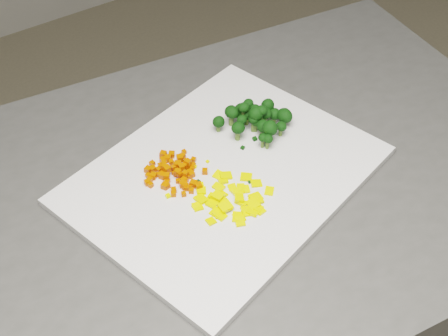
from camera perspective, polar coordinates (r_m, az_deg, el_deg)
counter_block at (r=1.36m, az=1.57°, el=-13.88°), size 1.08×0.82×0.90m
cutting_board at (r=0.99m, az=0.00°, el=-0.66°), size 0.53×0.46×0.01m
carrot_pile at (r=0.97m, az=-4.42°, el=0.08°), size 0.10×0.10×0.03m
pepper_pile at (r=0.94m, az=0.94°, el=-2.68°), size 0.12×0.12×0.02m
broccoli_pile at (r=1.04m, az=2.33°, el=4.77°), size 0.12×0.12×0.06m
carrot_cube_0 at (r=1.00m, az=-5.25°, el=0.86°), size 0.01×0.01×0.01m
carrot_cube_1 at (r=0.99m, az=-6.55°, el=-0.09°), size 0.01×0.01×0.01m
carrot_cube_2 at (r=0.96m, az=-3.43°, el=-1.83°), size 0.01×0.01×0.01m
carrot_cube_3 at (r=1.00m, az=-4.84°, el=0.54°), size 0.01×0.01×0.01m
carrot_cube_4 at (r=1.00m, az=-5.16°, el=0.89°), size 0.01×0.01×0.01m
carrot_cube_5 at (r=0.98m, az=-6.47°, el=-0.72°), size 0.01×0.01×0.01m
carrot_cube_6 at (r=0.98m, az=-6.96°, el=-0.70°), size 0.01×0.01×0.01m
carrot_cube_7 at (r=0.97m, az=-7.04°, el=-1.31°), size 0.01×0.01×0.01m
carrot_cube_8 at (r=1.00m, az=-5.59°, el=0.71°), size 0.01×0.01×0.01m
carrot_cube_9 at (r=0.96m, az=-2.82°, el=-1.44°), size 0.01×0.01×0.01m
carrot_cube_10 at (r=0.96m, az=-3.91°, el=-1.40°), size 0.01×0.01×0.01m
carrot_cube_11 at (r=0.96m, az=-5.26°, el=-1.63°), size 0.01×0.01×0.01m
carrot_cube_12 at (r=0.96m, az=-3.06°, el=-1.69°), size 0.01×0.01×0.01m
carrot_cube_13 at (r=0.97m, az=-3.90°, el=0.08°), size 0.01×0.01×0.01m
carrot_cube_14 at (r=0.98m, az=-4.07°, el=0.25°), size 0.01×0.01×0.01m
carrot_cube_15 at (r=1.00m, az=-3.82°, el=1.11°), size 0.01×0.01×0.01m
carrot_cube_16 at (r=0.96m, az=-3.81°, el=-1.46°), size 0.01×0.01×0.01m
carrot_cube_17 at (r=0.97m, az=-5.22°, el=-0.09°), size 0.01×0.01×0.01m
carrot_cube_18 at (r=0.98m, az=-5.21°, el=-0.05°), size 0.01×0.01×0.01m
carrot_cube_19 at (r=0.96m, az=-5.45°, el=-1.64°), size 0.01×0.01×0.01m
carrot_cube_20 at (r=0.96m, az=-3.55°, el=-1.68°), size 0.01×0.01×0.01m
carrot_cube_21 at (r=0.97m, az=-3.50°, el=-1.14°), size 0.01×0.01×0.01m
carrot_cube_22 at (r=0.99m, az=-3.42°, el=0.43°), size 0.01×0.01×0.01m
carrot_cube_23 at (r=0.96m, az=-2.34°, el=-1.68°), size 0.01×0.01×0.01m
carrot_cube_24 at (r=0.98m, az=-5.67°, el=-0.70°), size 0.01×0.01×0.01m
carrot_cube_25 at (r=0.99m, az=-5.71°, el=0.18°), size 0.01×0.01×0.01m
carrot_cube_26 at (r=0.97m, az=-6.78°, el=-1.07°), size 0.01×0.01×0.01m
carrot_cube_27 at (r=0.99m, az=-2.88°, el=0.21°), size 0.01×0.01×0.01m
carrot_cube_28 at (r=0.97m, az=-5.22°, el=-1.27°), size 0.01×0.01×0.01m
carrot_cube_29 at (r=0.95m, az=-3.00°, el=-2.09°), size 0.01×0.01×0.01m
carrot_cube_30 at (r=1.00m, az=-2.81°, el=0.77°), size 0.01×0.01×0.01m
carrot_cube_31 at (r=0.98m, az=-1.76°, el=-0.31°), size 0.01×0.01×0.01m
carrot_cube_32 at (r=0.98m, az=-3.62°, el=0.25°), size 0.01×0.01×0.01m
carrot_cube_33 at (r=0.96m, az=-3.59°, el=-1.81°), size 0.01×0.01×0.01m
carrot_cube_34 at (r=0.96m, az=-3.62°, el=-1.57°), size 0.01×0.01×0.01m
carrot_cube_35 at (r=0.98m, az=-3.32°, el=0.53°), size 0.01×0.01×0.01m
carrot_cube_36 at (r=0.97m, az=-3.16°, el=-0.77°), size 0.01×0.01×0.01m
carrot_cube_37 at (r=0.97m, az=-3.00°, el=-0.59°), size 0.01×0.01×0.01m
carrot_cube_38 at (r=0.98m, az=-5.50°, el=0.43°), size 0.01×0.01×0.01m
carrot_cube_39 at (r=0.98m, az=-3.15°, el=-0.32°), size 0.01×0.01×0.01m
carrot_cube_40 at (r=1.00m, az=-6.58°, el=0.42°), size 0.01×0.01×0.01m
carrot_cube_41 at (r=0.99m, az=-3.27°, el=0.39°), size 0.01×0.01×0.01m
carrot_cube_42 at (r=0.95m, az=-4.62°, el=-2.02°), size 0.01×0.01×0.01m
carrot_cube_43 at (r=0.99m, az=-3.36°, el=0.01°), size 0.01×0.01×0.01m
carrot_cube_44 at (r=0.97m, az=-3.56°, el=-0.51°), size 0.01×0.01×0.01m
carrot_cube_45 at (r=0.98m, az=-4.63°, el=0.06°), size 0.01×0.01×0.01m
carrot_cube_46 at (r=0.97m, az=-6.73°, el=-1.55°), size 0.01×0.01×0.01m
carrot_cube_47 at (r=0.98m, az=-4.07°, el=-0.54°), size 0.01×0.01×0.01m
carrot_cube_48 at (r=0.98m, az=-4.63°, el=-0.07°), size 0.01×0.01×0.01m
carrot_cube_49 at (r=1.00m, az=-5.36°, el=0.76°), size 0.01×0.01×0.01m
carrot_cube_50 at (r=0.97m, az=-4.24°, el=-1.20°), size 0.01×0.01×0.01m
carrot_cube_51 at (r=0.98m, az=-5.43°, el=0.09°), size 0.01×0.01×0.01m
carrot_cube_52 at (r=0.97m, az=-5.27°, el=-0.74°), size 0.01×0.01×0.01m
carrot_cube_53 at (r=0.95m, az=-3.71°, el=-2.39°), size 0.01×0.01×0.01m
carrot_cube_54 at (r=0.96m, az=-3.52°, el=-1.55°), size 0.01×0.01×0.01m
carrot_cube_55 at (r=0.99m, az=-5.97°, el=-0.15°), size 0.01×0.01×0.01m
carrot_cube_56 at (r=0.95m, az=-4.64°, el=-2.37°), size 0.01×0.01×0.01m
carrot_cube_57 at (r=0.98m, az=-4.34°, el=0.40°), size 0.01×0.01×0.01m
carrot_cube_58 at (r=1.01m, az=-3.68°, el=1.48°), size 0.01×0.01×0.01m
carrot_cube_59 at (r=1.00m, az=-3.48°, el=0.68°), size 0.01×0.01×0.01m
carrot_cube_60 at (r=0.98m, az=-4.49°, el=-0.51°), size 0.01×0.01×0.01m
carrot_cube_61 at (r=0.98m, az=-2.92°, el=-0.03°), size 0.01×0.01×0.01m
carrot_cube_62 at (r=1.01m, az=-5.58°, el=1.26°), size 0.01×0.01×0.01m
carrot_cube_63 at (r=0.98m, az=-4.57°, el=-0.45°), size 0.01×0.01×0.01m
carrot_cube_64 at (r=0.98m, az=-6.00°, el=-0.58°), size 0.01×0.01×0.01m
carrot_cube_65 at (r=0.98m, az=-4.25°, el=0.32°), size 0.01×0.01×0.01m
carrot_cube_66 at (r=0.98m, az=-5.58°, el=-0.52°), size 0.01×0.01×0.01m
carrot_cube_67 at (r=0.99m, az=-6.94°, el=-0.16°), size 0.01×0.01×0.01m
carrot_cube_68 at (r=0.97m, az=-3.69°, el=-1.13°), size 0.01×0.01×0.01m
carrot_cube_69 at (r=0.97m, az=-4.24°, el=-0.39°), size 0.01×0.01×0.01m
carrot_cube_70 at (r=0.97m, az=-4.27°, el=-0.37°), size 0.01×0.01×0.01m
carrot_cube_71 at (r=0.99m, az=-4.05°, el=0.91°), size 0.01×0.01×0.01m
carrot_cube_72 at (r=0.97m, az=-4.10°, el=-0.53°), size 0.01×0.01×0.01m
carrot_cube_73 at (r=0.99m, az=-4.32°, el=0.28°), size 0.01×0.01×0.01m
carrot_cube_74 at (r=1.01m, az=-4.80°, el=1.24°), size 0.01×0.01×0.01m
pepper_chunk_0 at (r=0.93m, az=-2.49°, el=-3.60°), size 0.01×0.01×0.01m
pepper_chunk_1 at (r=0.92m, az=-0.33°, el=-4.28°), size 0.02×0.02×0.01m
pepper_chunk_2 at (r=0.93m, az=3.15°, el=-3.71°), size 0.02×0.02×0.01m
pepper_chunk_3 at (r=0.93m, az=2.66°, el=-3.99°), size 0.02×0.02×0.01m
pepper_chunk_4 at (r=0.91m, az=1.47°, el=-4.92°), size 0.02×0.02×0.01m
pepper_chunk_5 at (r=0.96m, az=1.55°, el=-1.86°), size 0.02×0.02×0.00m
pepper_chunk_6 at (r=0.94m, az=2.91°, el=-2.69°), size 0.02×0.02×0.01m
pepper_chunk_7 at (r=0.97m, az=0.17°, el=-0.71°), size 0.02×0.02×0.01m
pepper_chunk_8 at (r=0.96m, az=4.16°, el=-2.11°), size 0.02×0.02×0.00m
pepper_chunk_9 at (r=0.93m, az=2.67°, el=-3.32°), size 0.02×0.02×0.01m
pepper_chunk_10 at (r=0.94m, az=-0.36°, el=-2.87°), size 0.02×0.02×0.00m
pepper_chunk_11 at (r=0.92m, az=-0.74°, el=-4.05°), size 0.02×0.02×0.01m
pepper_chunk_12 at (r=0.95m, az=-0.21°, el=-2.50°), size 0.02×0.01×0.01m
pepper_chunk_13 at (r=0.94m, az=2.95°, el=-2.96°), size 0.02×0.02×0.01m
pepper_chunk_14 at (r=0.95m, az=1.28°, el=-2.20°), size 0.02×0.02×0.01m
pepper_chunk_15 at (r=0.97m, az=2.04°, el=-0.82°), size 0.03×0.02×0.00m
pepper_chunk_16 at (r=0.97m, az=2.97°, el=-1.41°), size 0.02×0.02×0.01m
pepper_chunk_17 at (r=0.97m, az=-0.07°, el=-1.22°), size 0.02×0.01×0.01m
pepper_chunk_18 at (r=0.96m, az=0.76°, el=-1.80°), size 0.02×0.02×0.01m
pepper_chunk_19 at (r=0.94m, az=1.59°, el=-3.17°), size 0.02×0.02×0.01m
pepper_chunk_20 at (r=0.92m, az=1.18°, el=-4.48°), size 0.02×0.02×0.00m
pepper_chunk_21 at (r=0.94m, az=-0.56°, el=-2.50°), size 0.02×0.02×0.00m
pepper_chunk_22 at (r=0.95m, az=-2.08°, el=-2.05°), size 0.02×0.02×0.01m
pepper_chunk_23 at (r=0.92m, az=0.14°, el=-3.52°), size 0.02×0.02×0.01m
pepper_chunk_24 at (r=0.98m, az=-0.45°, el=-0.68°), size 0.02×0.02×0.01m
pepper_chunk_25 at (r=0.93m, az=2.05°, el=-4.00°), size 0.02×0.02×0.01m
pepper_chunk_26 at (r=0.94m, az=-0.88°, el=-2.64°), size 0.02×0.02×0.01m
pepper_chunk_27 at (r=0.91m, az=-1.20°, el=-4.88°), size 0.01×0.01×0.01m
pepper_chunk_28 at (r=0.92m, az=-0.37°, el=-4.32°), size 0.02×0.02×0.01m
pepper_chunk_29 at (r=0.96m, az=-2.22°, el=-1.76°), size 0.02×0.02×0.01m
pepper_chunk_30 at (r=0.94m, az=1.40°, el=-2.73°), size 0.02×0.02×0.01m
pepper_chunk_31 at (r=0.93m, az=-2.43°, el=-3.53°), size 0.02×0.02×0.00m
pepper_chunk_32 at (r=0.96m, az=-0.50°, el=-1.76°), size 0.02×0.02×0.01m
pepper_chunk_33 at (r=0.96m, az=1.91°, el=-1.96°), size 0.02×0.02×0.01m
pepper_chunk_34 at (r=0.92m, az=1.37°, el=-4.54°), size 0.02×0.02×0.01m
pepper_chunk_35 at (r=0.94m, az=-2.11°, el=-2.85°), size 0.02×0.02×0.01m
pepper_chunk_36 at (r=0.94m, az=-1.09°, el=-3.27°), size 0.02×0.02×0.01m
pepper_chunk_37 at (r=0.93m, az=3.25°, el=-3.86°), size 0.02×0.02×0.00m
broccoli_floret_0 at (r=1.02m, az=4.14°, el=3.26°), size 0.04×0.04×0.04m
broccoli_floret_1 at (r=1.07m, az=2.84°, el=5.08°), size 0.03×0.03×0.03m
broccoli_floret_2 at (r=1.06m, az=4.59°, el=4.73°), size 0.03×0.03×0.03m
broccoli_floret_3 at (r=1.02m, az=3.55°, el=2.48°), size 0.02×0.02×0.03m
broccoli_floret_4 at (r=1.05m, az=3.76°, el=4.62°), size 0.03×0.03×0.03m
broccoli_floret_5 at (r=1.04m, az=3.43°, el=4.93°), size 0.03×0.03×0.03m
broccoli_floret_6 at (r=1.07m, az=3.95°, el=5.34°), size 0.03×0.03×0.04m
broccoli_floret_7 at (r=1.04m, az=2.68°, el=4.07°), size 0.02×0.02×0.03m
broccoli_floret_8 at (r=1.04m, az=-0.53°, el=4.00°), size 0.03×0.03×0.03m
broccoli_floret_9 at (r=1.05m, az=1.80°, el=5.21°), size 0.03×0.03×0.03m
broccoli_floret_10 at (r=1.04m, az=2.89°, el=4.70°), size 0.04×0.04×0.03m
broccoli_floret_11 at (r=1.04m, az=1.61°, el=4.05°), size 0.02×0.02×0.03m
broccoli_floret_12 at (r=1.06m, az=5.49°, el=4.56°), size 0.04×0.04×0.03m
broccoli_floret_13 at (r=1.04m, az=3.55°, el=3.58°), size 0.03×0.03×0.03m
broccoli_floret_14 at (r=1.06m, az=1.62°, el=5.06°), size 0.04×0.04×0.03m
broccoli_floret_15 at (r=1.08m, az=2.65°, el=5.24°), size 0.02×0.02×0.02m
broccoli_floret_16 at (r=1.06m, az=1.67°, el=4.45°), size 0.02×0.02×0.02m
broccoli_floret_17 at (r=1.08m, az=2.21°, el=5.56°), size 0.02×0.02×0.03m
broccoli_floret_18 at (r=1.06m, az=2.12°, el=4.66°), size 0.03×0.03×0.03m
broccoli_floret_19 at (r=1.05m, az=0.66°, el=4.75°), size 0.03×0.03×0.04m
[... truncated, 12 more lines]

